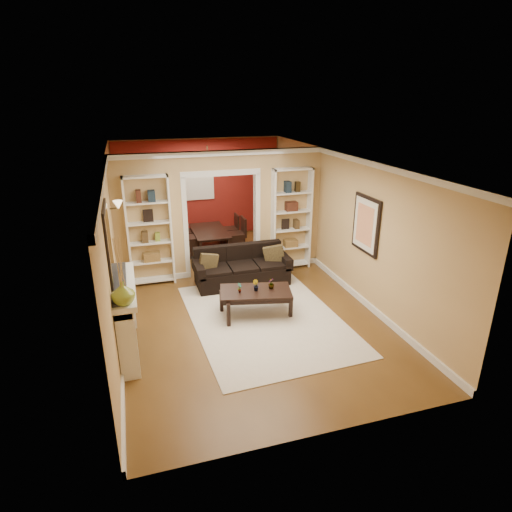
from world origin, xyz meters
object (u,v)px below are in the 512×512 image
object	(u,v)px
fireplace	(128,318)
dining_table	(211,240)
bookshelf_left	(150,232)
bookshelf_right	(291,219)
sofa	(242,266)
coffee_table	(256,302)

from	to	relation	value
fireplace	dining_table	xyz separation A→B (m)	(2.12, 4.23, -0.31)
dining_table	bookshelf_left	bearing A→B (deg)	137.09
bookshelf_right	dining_table	size ratio (longest dim) A/B	1.52
fireplace	bookshelf_right	bearing A→B (deg)	34.80
fireplace	dining_table	bearing A→B (deg)	63.40
sofa	dining_table	xyz separation A→B (m)	(-0.22, 2.28, -0.13)
sofa	dining_table	bearing A→B (deg)	95.46
sofa	bookshelf_right	distance (m)	1.62
bookshelf_left	bookshelf_right	world-z (taller)	same
dining_table	fireplace	bearing A→B (deg)	153.40
sofa	bookshelf_right	size ratio (longest dim) A/B	0.87
bookshelf_left	bookshelf_right	size ratio (longest dim) A/B	1.00
sofa	bookshelf_left	size ratio (longest dim) A/B	0.87
bookshelf_left	dining_table	bearing A→B (deg)	47.09
coffee_table	sofa	bearing A→B (deg)	97.43
coffee_table	fireplace	distance (m)	2.31
coffee_table	dining_table	size ratio (longest dim) A/B	0.84
bookshelf_left	dining_table	size ratio (longest dim) A/B	1.52
fireplace	dining_table	size ratio (longest dim) A/B	1.12
coffee_table	fireplace	xyz separation A→B (m)	(-2.21, -0.56, 0.34)
bookshelf_right	fireplace	bearing A→B (deg)	-145.20
sofa	fireplace	world-z (taller)	fireplace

